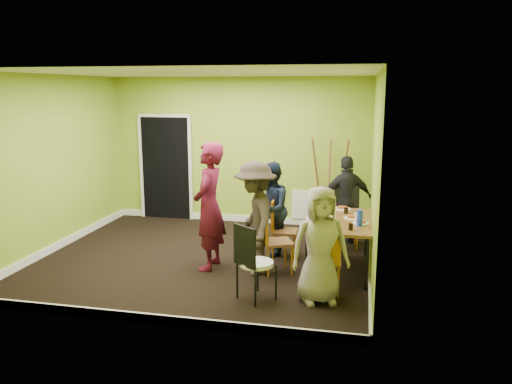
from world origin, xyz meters
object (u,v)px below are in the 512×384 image
at_px(person_standing, 209,206).
at_px(person_left_far, 270,209).
at_px(blue_bottle, 360,218).
at_px(person_front_end, 320,245).
at_px(thermos, 334,213).
at_px(chair_bentwood, 252,259).
at_px(chair_back_end, 347,204).
at_px(easel, 329,185).
at_px(person_back_end, 347,200).
at_px(orange_bottle, 332,213).
at_px(chair_front_end, 326,257).
at_px(chair_left_far, 280,226).
at_px(dining_table, 340,223).
at_px(chair_left_near, 272,236).
at_px(person_left_near, 255,218).

xyz_separation_m(person_standing, person_left_far, (0.75, 0.75, -0.18)).
relative_size(blue_bottle, person_front_end, 0.15).
height_order(thermos, person_standing, person_standing).
xyz_separation_m(chair_bentwood, person_standing, (-0.85, 1.00, 0.38)).
bearing_deg(chair_back_end, easel, -73.33).
bearing_deg(chair_back_end, blue_bottle, 92.55).
distance_m(chair_back_end, person_back_end, 0.11).
relative_size(easel, person_left_far, 1.16).
relative_size(orange_bottle, person_back_end, 0.06).
bearing_deg(chair_bentwood, person_back_end, 104.96).
bearing_deg(orange_bottle, person_left_far, 164.37).
xyz_separation_m(chair_front_end, chair_bentwood, (-0.88, -0.36, 0.04)).
bearing_deg(thermos, chair_front_end, -91.94).
bearing_deg(easel, orange_bottle, -84.91).
height_order(chair_front_end, person_front_end, person_front_end).
distance_m(chair_bentwood, orange_bottle, 1.74).
relative_size(thermos, person_left_far, 0.15).
bearing_deg(person_standing, person_left_far, 135.24).
relative_size(chair_bentwood, thermos, 4.50).
height_order(chair_left_far, thermos, thermos).
xyz_separation_m(orange_bottle, person_front_end, (-0.06, -1.34, -0.07)).
xyz_separation_m(dining_table, person_left_far, (-1.09, 0.45, 0.04)).
bearing_deg(thermos, orange_bottle, 98.16).
relative_size(chair_left_near, chair_back_end, 0.97).
bearing_deg(blue_bottle, person_left_far, 151.71).
xyz_separation_m(blue_bottle, person_left_near, (-1.43, -0.08, -0.06)).
bearing_deg(person_left_near, chair_left_far, 141.10).
xyz_separation_m(easel, orange_bottle, (0.17, -1.92, -0.05)).
xyz_separation_m(easel, person_standing, (-1.56, -2.40, 0.08)).
bearing_deg(easel, person_front_end, -88.09).
height_order(easel, person_standing, person_standing).
height_order(blue_bottle, person_left_near, person_left_near).
bearing_deg(chair_left_near, blue_bottle, 67.47).
relative_size(chair_bentwood, person_standing, 0.53).
bearing_deg(orange_bottle, person_left_near, -152.24).
bearing_deg(chair_left_near, chair_left_far, 155.48).
distance_m(dining_table, blue_bottle, 0.43).
bearing_deg(dining_table, thermos, -145.83).
relative_size(dining_table, person_back_end, 1.01).
relative_size(easel, person_front_end, 1.18).
bearing_deg(thermos, person_back_end, 84.37).
height_order(chair_back_end, person_left_near, person_left_near).
bearing_deg(blue_bottle, person_standing, -179.58).
bearing_deg(easel, chair_back_end, -67.70).
bearing_deg(easel, person_left_far, -116.08).
bearing_deg(person_left_near, chair_bentwood, -10.80).
relative_size(person_left_far, person_back_end, 0.99).
bearing_deg(easel, chair_bentwood, -101.67).
bearing_deg(person_left_near, person_front_end, 30.00).
bearing_deg(chair_bentwood, person_front_end, 46.06).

